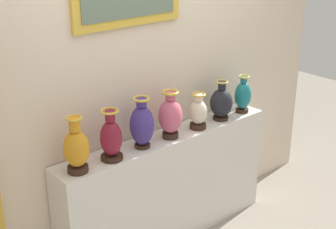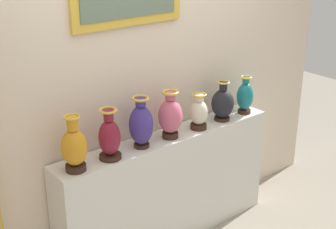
% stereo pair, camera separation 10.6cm
% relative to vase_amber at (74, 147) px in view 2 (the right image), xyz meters
% --- Properties ---
extents(display_shelf, '(1.95, 0.28, 0.94)m').
position_rel_vase_amber_xyz_m(display_shelf, '(0.83, 0.04, -0.64)').
color(display_shelf, silver).
rests_on(display_shelf, ground_plane).
extents(back_wall, '(3.80, 0.14, 3.05)m').
position_rel_vase_amber_xyz_m(back_wall, '(0.82, 0.24, 0.43)').
color(back_wall, beige).
rests_on(back_wall, ground_plane).
extents(vase_amber, '(0.17, 0.17, 0.39)m').
position_rel_vase_amber_xyz_m(vase_amber, '(0.00, 0.00, 0.00)').
color(vase_amber, '#382319').
rests_on(vase_amber, display_shelf).
extents(vase_burgundy, '(0.16, 0.16, 0.37)m').
position_rel_vase_amber_xyz_m(vase_burgundy, '(0.27, 0.00, -0.01)').
color(vase_burgundy, '#382319').
rests_on(vase_burgundy, display_shelf).
extents(vase_indigo, '(0.18, 0.18, 0.39)m').
position_rel_vase_amber_xyz_m(vase_indigo, '(0.55, 0.01, 0.01)').
color(vase_indigo, '#382319').
rests_on(vase_indigo, display_shelf).
extents(vase_rose, '(0.18, 0.18, 0.38)m').
position_rel_vase_amber_xyz_m(vase_rose, '(0.82, 0.01, 0.01)').
color(vase_rose, '#382319').
rests_on(vase_rose, display_shelf).
extents(vase_ivory, '(0.15, 0.15, 0.30)m').
position_rel_vase_amber_xyz_m(vase_ivory, '(1.11, -0.00, -0.04)').
color(vase_ivory, '#382319').
rests_on(vase_ivory, display_shelf).
extents(vase_onyx, '(0.19, 0.19, 0.34)m').
position_rel_vase_amber_xyz_m(vase_onyx, '(1.38, 0.01, -0.02)').
color(vase_onyx, '#382319').
rests_on(vase_onyx, display_shelf).
extents(vase_teal, '(0.14, 0.14, 0.33)m').
position_rel_vase_amber_xyz_m(vase_teal, '(1.64, -0.00, -0.02)').
color(vase_teal, '#382319').
rests_on(vase_teal, display_shelf).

